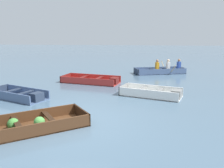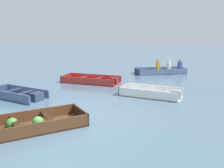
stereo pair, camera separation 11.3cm
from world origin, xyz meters
TOP-DOWN VIEW (x-y plane):
  - ground_plane at (0.00, 0.00)m, footprint 80.00×80.00m
  - dinghy_dark_varnish_foreground at (-1.00, -0.88)m, footprint 3.18×2.74m
  - skiff_white_near_moored at (2.82, 3.13)m, footprint 2.75×1.83m
  - skiff_red_mid_moored at (-0.21, 5.70)m, footprint 3.26×1.93m
  - skiff_slate_blue_outer_moored at (-2.71, 2.29)m, footprint 2.76×2.02m
  - rowboat_slate_blue_with_crew at (3.87, 9.07)m, footprint 3.41×2.22m

SIDE VIEW (x-z plane):
  - ground_plane at x=0.00m, z-range 0.00..0.00m
  - skiff_red_mid_moored at x=-0.21m, z-range -0.06..0.30m
  - skiff_slate_blue_outer_moored at x=-2.71m, z-range -0.05..0.32m
  - skiff_white_near_moored at x=2.82m, z-range -0.05..0.33m
  - dinghy_dark_varnish_foreground at x=-1.00m, z-range -0.05..0.33m
  - rowboat_slate_blue_with_crew at x=3.87m, z-range -0.25..0.68m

